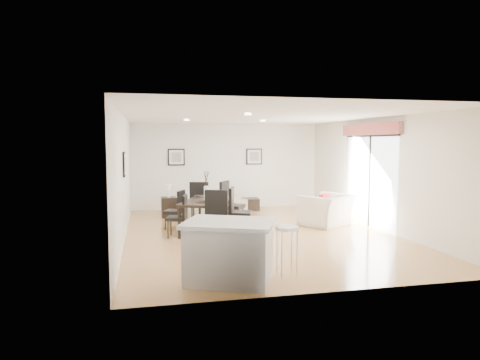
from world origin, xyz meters
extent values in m
plane|color=tan|center=(0.00, 0.00, 0.00)|extent=(8.00, 8.00, 0.00)
cube|color=white|center=(0.00, 4.00, 1.35)|extent=(6.00, 0.04, 2.70)
cube|color=white|center=(0.00, -4.00, 1.35)|extent=(6.00, 0.04, 2.70)
cube|color=white|center=(-3.00, 0.00, 1.35)|extent=(0.04, 8.00, 2.70)
cube|color=white|center=(3.00, 0.00, 1.35)|extent=(0.04, 8.00, 2.70)
cube|color=white|center=(0.00, 0.00, 2.70)|extent=(6.00, 8.00, 0.02)
imported|color=gray|center=(-0.66, 2.89, 0.30)|extent=(2.17, 1.38, 0.59)
imported|color=white|center=(1.93, 0.56, 0.39)|extent=(1.59, 1.54, 0.79)
imported|color=#365725|center=(5.71, 1.16, 0.33)|extent=(0.40, 0.40, 0.66)
cube|color=black|center=(-1.15, 0.48, 0.73)|extent=(1.53, 2.03, 0.06)
cylinder|color=black|center=(-1.84, -0.16, 0.35)|extent=(0.07, 0.07, 0.70)
cylinder|color=black|center=(-1.19, 1.41, 0.35)|extent=(0.07, 0.07, 0.70)
cylinder|color=black|center=(-1.11, -0.46, 0.35)|extent=(0.07, 0.07, 0.70)
cylinder|color=black|center=(-0.47, 1.11, 0.35)|extent=(0.07, 0.07, 0.70)
cube|color=black|center=(-1.88, 0.02, 0.42)|extent=(0.52, 0.52, 0.07)
cube|color=black|center=(-1.70, -0.02, 0.69)|extent=(0.16, 0.42, 0.51)
cylinder|color=black|center=(-2.00, 0.22, 0.19)|extent=(0.03, 0.03, 0.39)
cylinder|color=black|center=(-1.68, 0.14, 0.19)|extent=(0.03, 0.03, 0.39)
cylinder|color=black|center=(-2.08, -0.10, 0.19)|extent=(0.03, 0.03, 0.39)
cylinder|color=black|center=(-1.76, -0.18, 0.19)|extent=(0.03, 0.03, 0.39)
cube|color=black|center=(-1.88, 0.93, 0.43)|extent=(0.57, 0.57, 0.07)
cube|color=black|center=(-1.71, 0.85, 0.69)|extent=(0.23, 0.41, 0.51)
cylinder|color=black|center=(-1.96, 1.15, 0.19)|extent=(0.03, 0.03, 0.39)
cylinder|color=black|center=(-1.66, 1.01, 0.19)|extent=(0.03, 0.03, 0.39)
cylinder|color=black|center=(-2.10, 0.85, 0.19)|extent=(0.03, 0.03, 0.39)
cylinder|color=black|center=(-1.80, 0.71, 0.19)|extent=(0.03, 0.03, 0.39)
cube|color=black|center=(-0.43, 0.02, 0.48)|extent=(0.61, 0.61, 0.08)
cube|color=black|center=(-0.62, 0.09, 0.79)|extent=(0.21, 0.48, 0.58)
cylinder|color=black|center=(-0.31, -0.22, 0.22)|extent=(0.04, 0.04, 0.44)
cylinder|color=black|center=(-0.66, -0.10, 0.22)|extent=(0.04, 0.04, 0.44)
cylinder|color=black|center=(-0.19, 0.14, 0.22)|extent=(0.04, 0.04, 0.44)
cylinder|color=black|center=(-0.54, 0.26, 0.22)|extent=(0.04, 0.04, 0.44)
cube|color=black|center=(-0.43, 0.93, 0.51)|extent=(0.70, 0.70, 0.09)
cube|color=black|center=(-0.61, 1.05, 0.83)|extent=(0.33, 0.47, 0.61)
cylinder|color=black|center=(-0.36, 0.66, 0.23)|extent=(0.04, 0.04, 0.47)
cylinder|color=black|center=(-0.70, 0.87, 0.23)|extent=(0.04, 0.04, 0.47)
cylinder|color=black|center=(-0.15, 0.99, 0.23)|extent=(0.04, 0.04, 0.47)
cylinder|color=black|center=(-0.49, 1.21, 0.23)|extent=(0.04, 0.04, 0.47)
cube|color=black|center=(-1.15, -0.74, 0.49)|extent=(0.64, 0.64, 0.09)
cube|color=black|center=(-1.08, -0.53, 0.81)|extent=(0.49, 0.23, 0.59)
cylinder|color=black|center=(-1.40, -0.85, 0.23)|extent=(0.04, 0.04, 0.45)
cylinder|color=black|center=(-1.27, -0.49, 0.23)|extent=(0.04, 0.04, 0.45)
cylinder|color=black|center=(-1.04, -0.98, 0.23)|extent=(0.04, 0.04, 0.45)
cylinder|color=black|center=(-0.90, -0.62, 0.23)|extent=(0.04, 0.04, 0.45)
cube|color=black|center=(-1.15, 1.69, 0.49)|extent=(0.59, 0.59, 0.09)
cube|color=black|center=(-1.20, 1.48, 0.80)|extent=(0.49, 0.17, 0.59)
cylinder|color=black|center=(-0.92, 1.83, 0.22)|extent=(0.04, 0.04, 0.45)
cylinder|color=black|center=(-1.01, 1.46, 0.22)|extent=(0.04, 0.04, 0.45)
cylinder|color=black|center=(-1.30, 1.92, 0.22)|extent=(0.04, 0.04, 0.45)
cylinder|color=black|center=(-1.38, 1.54, 0.22)|extent=(0.04, 0.04, 0.45)
cylinder|color=white|center=(-1.15, 0.48, 0.92)|extent=(0.11, 0.11, 0.33)
cylinder|color=black|center=(-0.87, 0.48, 0.76)|extent=(0.32, 0.32, 0.01)
cylinder|color=black|center=(-0.87, 0.48, 0.79)|extent=(0.17, 0.17, 0.05)
cylinder|color=black|center=(-1.29, 0.92, 0.76)|extent=(0.32, 0.32, 0.01)
cylinder|color=black|center=(-1.29, 0.92, 0.79)|extent=(0.17, 0.17, 0.05)
cylinder|color=black|center=(-1.29, 0.03, 0.76)|extent=(0.32, 0.32, 0.01)
cylinder|color=black|center=(-1.29, 0.03, 0.79)|extent=(0.17, 0.17, 0.05)
cube|color=black|center=(0.45, 3.45, 0.18)|extent=(0.96, 0.63, 0.36)
cube|color=black|center=(-1.91, 2.70, 0.28)|extent=(0.43, 0.43, 0.56)
cylinder|color=white|center=(-1.91, 2.70, 0.64)|extent=(0.09, 0.09, 0.16)
cone|color=beige|center=(-1.91, 2.70, 0.82)|extent=(0.19, 0.19, 0.21)
cube|color=#A91C15|center=(1.82, 0.44, 0.63)|extent=(0.35, 0.33, 0.37)
cube|color=silver|center=(-1.32, -3.23, 0.43)|extent=(1.48, 1.32, 0.86)
cube|color=silver|center=(-1.32, -3.23, 0.89)|extent=(1.61, 1.45, 0.06)
cylinder|color=white|center=(-0.41, -3.23, 0.78)|extent=(0.37, 0.37, 0.05)
cylinder|color=silver|center=(-0.28, -3.11, 0.39)|extent=(0.03, 0.03, 0.78)
cylinder|color=silver|center=(-0.53, -3.11, 0.39)|extent=(0.03, 0.03, 0.78)
cylinder|color=silver|center=(-0.53, -3.35, 0.39)|extent=(0.03, 0.03, 0.78)
cylinder|color=silver|center=(-0.28, -3.35, 0.39)|extent=(0.03, 0.03, 0.78)
cube|color=black|center=(-1.60, 3.97, 1.65)|extent=(0.52, 0.03, 0.52)
cube|color=white|center=(-1.60, 3.97, 1.65)|extent=(0.44, 0.04, 0.44)
cube|color=#5A5B56|center=(-1.60, 3.97, 1.65)|extent=(0.30, 0.04, 0.30)
cube|color=black|center=(0.90, 3.97, 1.65)|extent=(0.52, 0.03, 0.52)
cube|color=white|center=(0.90, 3.97, 1.65)|extent=(0.44, 0.04, 0.44)
cube|color=#5A5B56|center=(0.90, 3.97, 1.65)|extent=(0.30, 0.04, 0.30)
cube|color=black|center=(-2.97, -0.20, 1.65)|extent=(0.03, 0.52, 0.52)
cube|color=white|center=(-2.97, -0.20, 1.65)|extent=(0.04, 0.44, 0.44)
cube|color=#5A5B56|center=(-2.97, -0.20, 1.65)|extent=(0.04, 0.30, 0.30)
cube|color=white|center=(2.98, 0.30, 1.12)|extent=(0.02, 2.40, 2.25)
cube|color=black|center=(2.96, 0.30, 1.12)|extent=(0.03, 0.05, 2.25)
cube|color=black|center=(2.96, 0.30, 2.27)|extent=(0.03, 2.50, 0.05)
cube|color=maroon|center=(2.92, 0.30, 2.43)|extent=(0.10, 2.70, 0.28)
plane|color=gray|center=(5.00, 0.30, 0.00)|extent=(6.00, 6.00, 0.00)
cube|color=#292A2C|center=(6.20, 0.30, 0.90)|extent=(0.08, 5.50, 1.80)
cube|color=brown|center=(6.05, 2.70, 1.00)|extent=(0.35, 0.35, 2.00)
camera|label=1|loc=(-2.53, -9.45, 2.10)|focal=32.00mm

